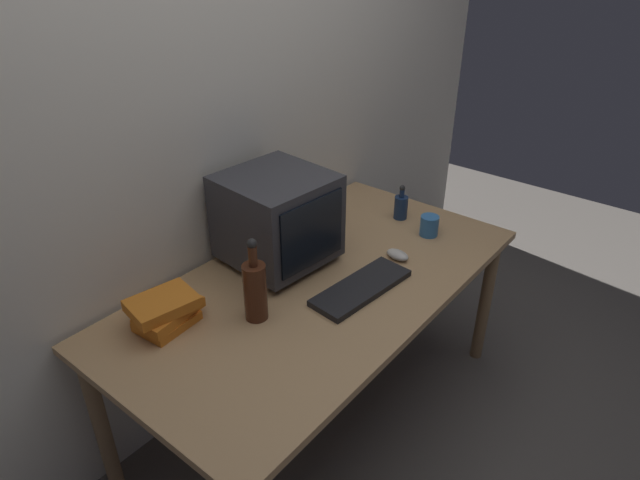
# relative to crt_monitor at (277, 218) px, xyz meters

# --- Properties ---
(ground_plane) EXTENTS (6.00, 6.00, 0.00)m
(ground_plane) POSITION_rel_crt_monitor_xyz_m (-0.01, -0.22, -0.90)
(ground_plane) COLOR #56514C
(back_wall) EXTENTS (4.00, 0.08, 2.50)m
(back_wall) POSITION_rel_crt_monitor_xyz_m (-0.01, 0.28, 0.35)
(back_wall) COLOR silver
(back_wall) RESTS_ON ground
(desk) EXTENTS (1.68, 0.88, 0.70)m
(desk) POSITION_rel_crt_monitor_xyz_m (-0.01, -0.22, -0.26)
(desk) COLOR tan
(desk) RESTS_ON ground
(crt_monitor) EXTENTS (0.41, 0.42, 0.37)m
(crt_monitor) POSITION_rel_crt_monitor_xyz_m (0.00, 0.00, 0.00)
(crt_monitor) COLOR #333338
(crt_monitor) RESTS_ON desk
(keyboard) EXTENTS (0.43, 0.19, 0.02)m
(keyboard) POSITION_rel_crt_monitor_xyz_m (0.04, -0.38, -0.18)
(keyboard) COLOR black
(keyboard) RESTS_ON desk
(computer_mouse) EXTENTS (0.07, 0.10, 0.04)m
(computer_mouse) POSITION_rel_crt_monitor_xyz_m (0.31, -0.37, -0.17)
(computer_mouse) COLOR beige
(computer_mouse) RESTS_ON desk
(bottle_tall) EXTENTS (0.08, 0.08, 0.31)m
(bottle_tall) POSITION_rel_crt_monitor_xyz_m (-0.32, -0.19, -0.08)
(bottle_tall) COLOR #472314
(bottle_tall) RESTS_ON desk
(bottle_short) EXTENTS (0.06, 0.06, 0.16)m
(bottle_short) POSITION_rel_crt_monitor_xyz_m (0.63, -0.19, -0.13)
(bottle_short) COLOR navy
(bottle_short) RESTS_ON desk
(book_stack) EXTENTS (0.25, 0.20, 0.11)m
(book_stack) POSITION_rel_crt_monitor_xyz_m (-0.54, 0.02, -0.14)
(book_stack) COLOR orange
(book_stack) RESTS_ON desk
(mug) EXTENTS (0.12, 0.08, 0.09)m
(mug) POSITION_rel_crt_monitor_xyz_m (0.57, -0.37, -0.15)
(mug) COLOR #3370B2
(mug) RESTS_ON desk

